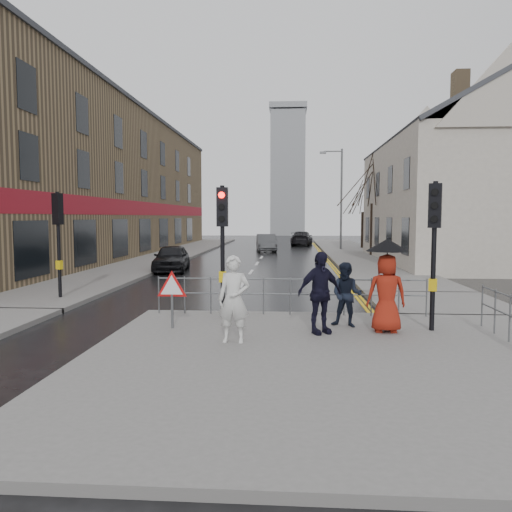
# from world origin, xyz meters

# --- Properties ---
(ground) EXTENTS (120.00, 120.00, 0.00)m
(ground) POSITION_xyz_m (0.00, 0.00, 0.00)
(ground) COLOR black
(ground) RESTS_ON ground
(near_pavement) EXTENTS (10.00, 9.00, 0.14)m
(near_pavement) POSITION_xyz_m (3.00, -3.50, 0.07)
(near_pavement) COLOR #605E5B
(near_pavement) RESTS_ON ground
(left_pavement) EXTENTS (4.00, 44.00, 0.14)m
(left_pavement) POSITION_xyz_m (-6.50, 23.00, 0.07)
(left_pavement) COLOR #605E5B
(left_pavement) RESTS_ON ground
(right_pavement) EXTENTS (4.00, 40.00, 0.14)m
(right_pavement) POSITION_xyz_m (6.50, 25.00, 0.07)
(right_pavement) COLOR #605E5B
(right_pavement) RESTS_ON ground
(pavement_bridge_right) EXTENTS (4.00, 4.20, 0.14)m
(pavement_bridge_right) POSITION_xyz_m (6.50, 3.00, 0.07)
(pavement_bridge_right) COLOR #605E5B
(pavement_bridge_right) RESTS_ON ground
(building_left_terrace) EXTENTS (8.00, 42.00, 10.00)m
(building_left_terrace) POSITION_xyz_m (-12.00, 22.00, 5.00)
(building_left_terrace) COLOR #7C6547
(building_left_terrace) RESTS_ON ground
(building_right_cream) EXTENTS (9.00, 16.40, 10.10)m
(building_right_cream) POSITION_xyz_m (12.00, 18.00, 4.78)
(building_right_cream) COLOR beige
(building_right_cream) RESTS_ON ground
(church_tower) EXTENTS (5.00, 5.00, 18.00)m
(church_tower) POSITION_xyz_m (1.50, 62.00, 9.00)
(church_tower) COLOR gray
(church_tower) RESTS_ON ground
(traffic_signal_near_left) EXTENTS (0.28, 0.27, 3.40)m
(traffic_signal_near_left) POSITION_xyz_m (0.20, 0.20, 2.46)
(traffic_signal_near_left) COLOR black
(traffic_signal_near_left) RESTS_ON near_pavement
(traffic_signal_near_right) EXTENTS (0.34, 0.33, 3.40)m
(traffic_signal_near_right) POSITION_xyz_m (5.20, -1.00, 2.46)
(traffic_signal_near_right) COLOR black
(traffic_signal_near_right) RESTS_ON near_pavement
(traffic_signal_far_left) EXTENTS (0.34, 0.33, 3.40)m
(traffic_signal_far_left) POSITION_xyz_m (-5.50, 3.00, 2.46)
(traffic_signal_far_left) COLOR black
(traffic_signal_far_left) RESTS_ON left_pavement
(guard_railing_front) EXTENTS (7.14, 0.04, 1.00)m
(guard_railing_front) POSITION_xyz_m (1.95, 0.60, 0.86)
(guard_railing_front) COLOR #595B5E
(guard_railing_front) RESTS_ON near_pavement
(warning_sign) EXTENTS (0.80, 0.07, 1.35)m
(warning_sign) POSITION_xyz_m (-0.80, -1.21, 1.04)
(warning_sign) COLOR #595B5E
(warning_sign) RESTS_ON near_pavement
(street_lamp) EXTENTS (1.83, 0.25, 8.00)m
(street_lamp) POSITION_xyz_m (5.82, 28.00, 4.71)
(street_lamp) COLOR #595B5E
(street_lamp) RESTS_ON right_pavement
(tree_near) EXTENTS (2.40, 2.40, 6.58)m
(tree_near) POSITION_xyz_m (7.50, 22.00, 5.14)
(tree_near) COLOR #2D2219
(tree_near) RESTS_ON right_pavement
(tree_far) EXTENTS (2.40, 2.40, 5.64)m
(tree_far) POSITION_xyz_m (8.00, 30.00, 4.42)
(tree_far) COLOR #2D2219
(tree_far) RESTS_ON right_pavement
(pedestrian_a) EXTENTS (0.69, 0.48, 1.81)m
(pedestrian_a) POSITION_xyz_m (0.79, -2.41, 1.04)
(pedestrian_a) COLOR silver
(pedestrian_a) RESTS_ON near_pavement
(pedestrian_b) EXTENTS (0.89, 0.78, 1.53)m
(pedestrian_b) POSITION_xyz_m (3.28, -0.76, 0.90)
(pedestrian_b) COLOR black
(pedestrian_b) RESTS_ON near_pavement
(pedestrian_with_umbrella) EXTENTS (0.96, 0.96, 2.11)m
(pedestrian_with_umbrella) POSITION_xyz_m (4.11, -1.27, 1.28)
(pedestrian_with_umbrella) COLOR maroon
(pedestrian_with_umbrella) RESTS_ON near_pavement
(pedestrian_d) EXTENTS (1.16, 0.90, 1.84)m
(pedestrian_d) POSITION_xyz_m (2.60, -1.49, 1.06)
(pedestrian_d) COLOR black
(pedestrian_d) RESTS_ON near_pavement
(car_parked) EXTENTS (1.99, 4.10, 1.35)m
(car_parked) POSITION_xyz_m (-4.00, 12.00, 0.67)
(car_parked) COLOR black
(car_parked) RESTS_ON ground
(car_mid) EXTENTS (1.91, 4.30, 1.37)m
(car_mid) POSITION_xyz_m (0.04, 26.67, 0.69)
(car_mid) COLOR #404245
(car_mid) RESTS_ON ground
(car_far) EXTENTS (2.32, 4.81, 1.35)m
(car_far) POSITION_xyz_m (3.02, 35.20, 0.68)
(car_far) COLOR black
(car_far) RESTS_ON ground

